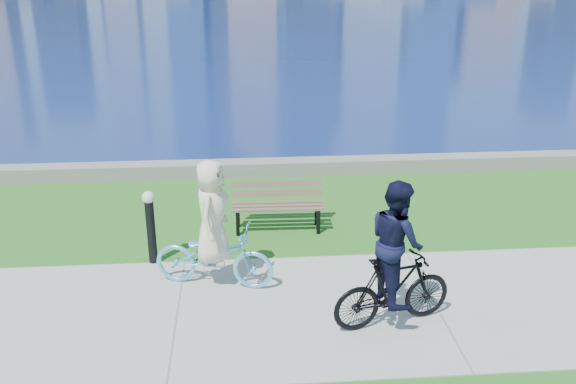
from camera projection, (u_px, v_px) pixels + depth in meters
name	position (u px, v px, depth m)	size (l,w,h in m)	color
ground	(435.00, 305.00, 10.03)	(320.00, 320.00, 0.00)	#1F5717
concrete_path	(435.00, 304.00, 10.03)	(80.00, 3.50, 0.02)	gray
seawall	(361.00, 165.00, 15.71)	(90.00, 0.50, 0.35)	#65635F
park_bench	(277.00, 202.00, 12.50)	(1.79, 0.66, 0.92)	black
bollard_lamp	(150.00, 223.00, 11.05)	(0.22, 0.22, 1.36)	black
cyclist_woman	(213.00, 240.00, 10.31)	(1.16, 2.09, 2.16)	#63C7F1
cyclist_man	(395.00, 267.00, 9.17)	(0.97, 1.93, 2.25)	black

